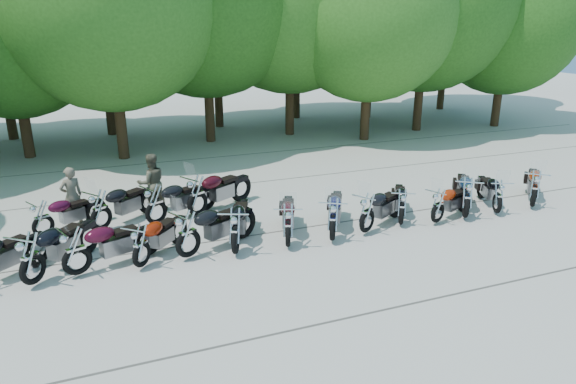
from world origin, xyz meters
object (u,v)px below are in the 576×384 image
object	(u,v)px
motorcycle_12	(498,195)
motorcycle_15	(100,209)
motorcycle_10	(438,205)
rider_0	(72,196)
rider_1	(152,183)
motorcycle_6	(288,224)
motorcycle_4	(188,233)
motorcycle_11	(467,197)
motorcycle_5	(235,230)
motorcycle_16	(155,203)
motorcycle_14	(42,218)
motorcycle_9	(402,206)
motorcycle_3	(141,244)
motorcycle_13	(535,188)
motorcycle_7	(333,218)
motorcycle_8	(367,212)
motorcycle_17	(197,194)
motorcycle_2	(76,250)
motorcycle_1	(31,257)

from	to	relation	value
motorcycle_12	motorcycle_15	xyz separation A→B (m)	(-10.88, 2.82, 0.06)
motorcycle_10	rider_0	distance (m)	10.19
motorcycle_15	rider_0	distance (m)	1.15
motorcycle_10	rider_1	xyz separation A→B (m)	(-7.27, 3.98, 0.30)
motorcycle_12	motorcycle_6	bearing A→B (deg)	24.62
motorcycle_4	motorcycle_11	size ratio (longest dim) A/B	0.99
motorcycle_5	motorcycle_15	world-z (taller)	motorcycle_5
motorcycle_16	rider_1	bearing A→B (deg)	-28.72
motorcycle_10	motorcycle_14	distance (m)	10.62
motorcycle_12	rider_1	world-z (taller)	rider_1
motorcycle_5	motorcycle_9	distance (m)	4.80
motorcycle_3	motorcycle_15	bearing A→B (deg)	-32.00
motorcycle_13	motorcycle_16	distance (m)	11.18
motorcycle_6	motorcycle_9	xyz separation A→B (m)	(3.46, 0.25, -0.06)
motorcycle_7	motorcycle_16	bearing A→B (deg)	-4.59
motorcycle_14	motorcycle_4	bearing A→B (deg)	-156.84
motorcycle_8	motorcycle_17	distance (m)	4.87
motorcycle_11	motorcycle_12	xyz separation A→B (m)	(1.11, -0.02, -0.10)
motorcycle_7	rider_0	size ratio (longest dim) A/B	1.43
motorcycle_3	motorcycle_4	size ratio (longest dim) A/B	0.88
motorcycle_14	motorcycle_2	bearing A→B (deg)	169.37
motorcycle_11	motorcycle_14	world-z (taller)	motorcycle_11
motorcycle_9	rider_0	xyz separation A→B (m)	(-8.46, 3.46, 0.23)
rider_1	motorcycle_10	bearing A→B (deg)	144.12
motorcycle_2	motorcycle_5	xyz separation A→B (m)	(3.57, -0.19, 0.02)
motorcycle_4	motorcycle_10	bearing A→B (deg)	-118.24
motorcycle_6	motorcycle_13	bearing A→B (deg)	-158.41
motorcycle_6	motorcycle_16	world-z (taller)	motorcycle_16
motorcycle_2	motorcycle_6	distance (m)	4.91
motorcycle_16	motorcycle_2	bearing A→B (deg)	114.87
motorcycle_11	motorcycle_13	distance (m)	2.53
motorcycle_7	motorcycle_16	size ratio (longest dim) A/B	1.00
motorcycle_3	motorcycle_13	world-z (taller)	motorcycle_13
motorcycle_12	rider_1	xyz separation A→B (m)	(-9.37, 3.98, 0.28)
motorcycle_11	motorcycle_13	size ratio (longest dim) A/B	1.05
motorcycle_1	rider_1	xyz separation A→B (m)	(2.98, 3.82, 0.19)
motorcycle_5	motorcycle_7	distance (m)	2.54
motorcycle_6	motorcycle_11	world-z (taller)	motorcycle_11
motorcycle_5	motorcycle_15	distance (m)	4.04
motorcycle_7	motorcycle_10	world-z (taller)	motorcycle_7
motorcycle_12	motorcycle_13	world-z (taller)	motorcycle_13
motorcycle_2	motorcycle_16	xyz separation A→B (m)	(2.03, 2.45, 0.01)
motorcycle_2	motorcycle_15	xyz separation A→B (m)	(0.60, 2.55, 0.00)
motorcycle_11	rider_0	distance (m)	11.10
motorcycle_1	motorcycle_16	bearing A→B (deg)	-99.77
motorcycle_6	motorcycle_17	bearing A→B (deg)	-38.94
motorcycle_3	motorcycle_17	size ratio (longest dim) A/B	0.85
rider_1	motorcycle_15	bearing A→B (deg)	30.38
motorcycle_1	motorcycle_9	xyz separation A→B (m)	(9.24, 0.10, -0.10)
motorcycle_12	rider_0	bearing A→B (deg)	6.90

